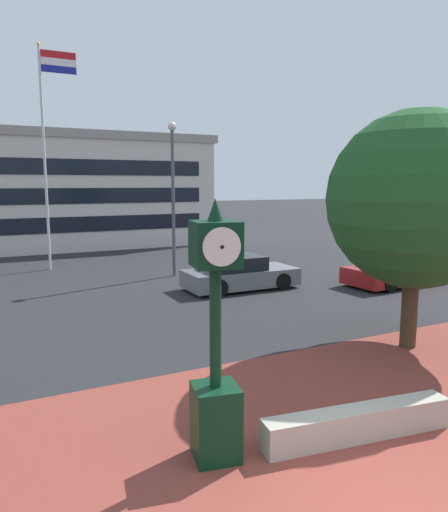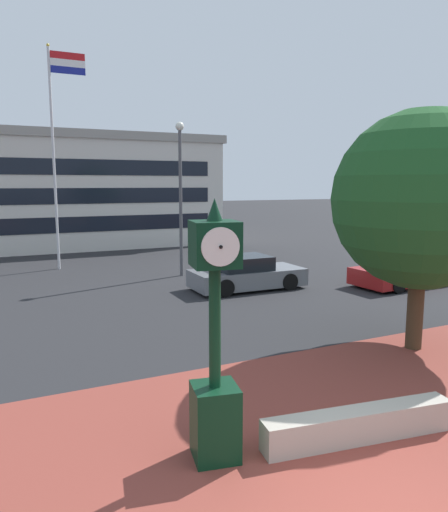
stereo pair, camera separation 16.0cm
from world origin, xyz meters
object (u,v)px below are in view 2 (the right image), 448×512
(street_clock, at_px, (215,354))
(car_street_mid, at_px, (246,274))
(car_street_near, at_px, (404,271))
(civic_building, at_px, (36,190))
(plaza_tree, at_px, (424,203))
(street_lamp_post, at_px, (180,183))
(flagpole_secondary, at_px, (56,141))

(street_clock, bearing_deg, car_street_mid, 70.57)
(car_street_near, relative_size, civic_building, 0.20)
(plaza_tree, height_order, civic_building, civic_building)
(plaza_tree, xyz_separation_m, car_street_near, (5.17, 5.42, -2.93))
(car_street_mid, relative_size, street_lamp_post, 0.66)
(street_clock, relative_size, car_street_near, 0.85)
(plaza_tree, distance_m, street_lamp_post, 11.32)
(plaza_tree, height_order, car_street_near, plaza_tree)
(car_street_near, bearing_deg, street_clock, -59.07)
(street_lamp_post, bearing_deg, plaza_tree, -79.76)
(flagpole_secondary, bearing_deg, civic_building, 90.61)
(plaza_tree, distance_m, civic_building, 27.15)
(plaza_tree, bearing_deg, civic_building, 104.04)
(car_street_near, xyz_separation_m, street_lamp_post, (-7.18, 5.71, 3.43))
(street_lamp_post, bearing_deg, car_street_near, -38.51)
(car_street_mid, xyz_separation_m, flagpole_secondary, (-5.72, 7.67, 5.31))
(plaza_tree, xyz_separation_m, street_lamp_post, (-2.01, 11.13, 0.50))
(car_street_near, bearing_deg, street_lamp_post, -131.22)
(civic_building, bearing_deg, car_street_near, -60.67)
(car_street_near, distance_m, flagpole_secondary, 16.10)
(car_street_mid, relative_size, flagpole_secondary, 0.43)
(plaza_tree, relative_size, car_street_near, 1.29)
(plaza_tree, bearing_deg, flagpole_secondary, 113.06)
(car_street_near, xyz_separation_m, civic_building, (-11.76, 20.92, 2.96))
(car_street_mid, bearing_deg, car_street_near, 71.07)
(plaza_tree, xyz_separation_m, flagpole_secondary, (-6.47, 15.19, 2.38))
(street_lamp_post, bearing_deg, car_street_mid, -70.73)
(plaza_tree, bearing_deg, street_lamp_post, 100.24)
(flagpole_secondary, bearing_deg, car_street_near, -40.02)
(plaza_tree, relative_size, street_lamp_post, 0.87)
(civic_building, bearing_deg, street_lamp_post, -73.26)
(street_clock, xyz_separation_m, flagpole_secondary, (0.09, 17.57, 4.30))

